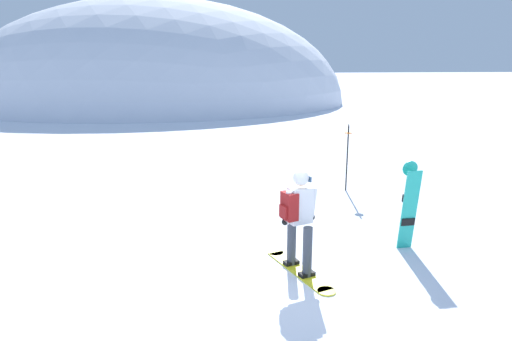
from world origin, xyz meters
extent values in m
plane|color=white|center=(0.00, 0.00, 0.00)|extent=(300.00, 300.00, 0.00)
ellipsoid|color=silver|center=(-3.05, 34.40, 0.00)|extent=(31.78, 28.60, 17.28)
cube|color=yellow|center=(0.32, 0.64, 0.01)|extent=(0.72, 1.57, 0.02)
cylinder|color=yellow|center=(0.09, 1.38, 0.01)|extent=(0.28, 0.28, 0.02)
cylinder|color=yellow|center=(0.55, -0.11, 0.01)|extent=(0.28, 0.28, 0.02)
cube|color=black|center=(0.25, 0.87, 0.05)|extent=(0.28, 0.21, 0.06)
cube|color=black|center=(0.39, 0.41, 0.05)|extent=(0.28, 0.21, 0.06)
cylinder|color=#3D424C|center=(0.25, 0.87, 0.43)|extent=(0.15, 0.15, 0.82)
cylinder|color=#3D424C|center=(0.39, 0.41, 0.43)|extent=(0.15, 0.15, 0.82)
cube|color=silver|center=(0.32, 0.64, 1.13)|extent=(0.41, 0.32, 0.58)
cylinder|color=silver|center=(0.10, 0.57, 1.13)|extent=(0.15, 0.20, 0.57)
cylinder|color=silver|center=(0.54, 0.71, 1.13)|extent=(0.15, 0.20, 0.57)
sphere|color=black|center=(0.07, 0.60, 0.88)|extent=(0.11, 0.11, 0.11)
sphere|color=black|center=(0.55, 0.75, 0.88)|extent=(0.11, 0.11, 0.11)
cube|color=maroon|center=(0.13, 0.58, 1.15)|extent=(0.25, 0.32, 0.44)
cube|color=maroon|center=(0.03, 0.55, 1.07)|extent=(0.12, 0.21, 0.20)
sphere|color=beige|center=(0.32, 0.64, 1.56)|extent=(0.21, 0.21, 0.21)
sphere|color=silver|center=(0.32, 0.64, 1.59)|extent=(0.25, 0.25, 0.25)
cube|color=navy|center=(0.45, 0.68, 1.56)|extent=(0.08, 0.17, 0.08)
cube|color=#23B7A3|center=(2.50, 1.15, 0.75)|extent=(0.28, 0.20, 1.51)
cylinder|color=#23B7A3|center=(2.50, 1.24, 1.51)|extent=(0.28, 0.06, 0.28)
cube|color=black|center=(2.50, 1.18, 0.97)|extent=(0.25, 0.09, 0.15)
cube|color=black|center=(2.50, 1.18, 0.53)|extent=(0.25, 0.09, 0.15)
cylinder|color=black|center=(2.82, 5.06, 0.87)|extent=(0.04, 0.04, 1.74)
cylinder|color=orange|center=(2.82, 5.06, 1.56)|extent=(0.20, 0.20, 0.02)
cone|color=black|center=(2.82, 5.06, 1.78)|extent=(0.04, 0.04, 0.08)
camera|label=1|loc=(-1.53, -5.90, 3.33)|focal=31.33mm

